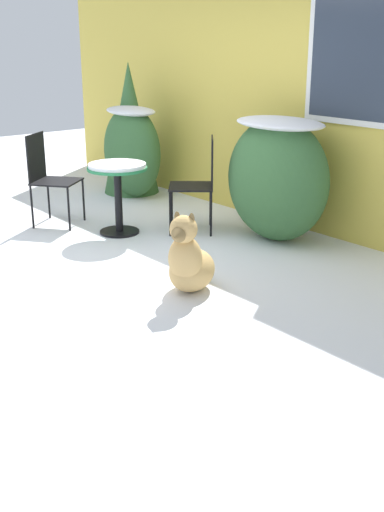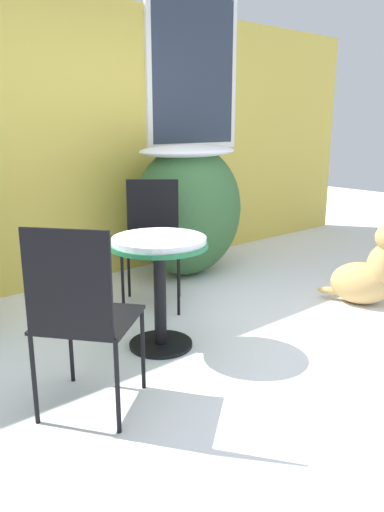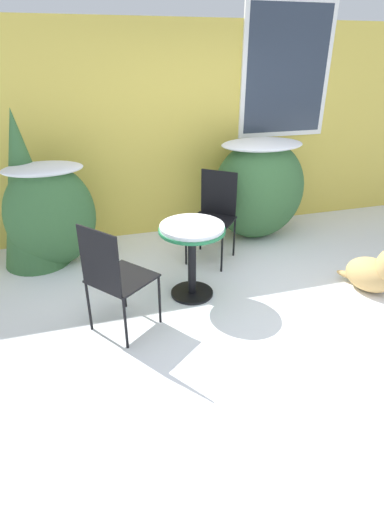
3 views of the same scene
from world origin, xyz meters
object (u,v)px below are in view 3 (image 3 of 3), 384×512
patio_table (192,242)px  patio_chair_near_table (214,212)px  patio_chair_far_side (114,275)px  dog (378,269)px

patio_table → patio_chair_near_table: 0.89m
patio_chair_far_side → dog: (2.64, -0.09, -0.31)m
patio_table → patio_chair_far_side: 0.90m
patio_chair_near_table → dog: bearing=-2.5°
patio_chair_near_table → patio_chair_far_side: same height
patio_table → patio_chair_near_table: bearing=56.7°
patio_chair_near_table → dog: (1.35, -1.23, -0.31)m
patio_chair_far_side → dog: 2.66m
patio_table → patio_chair_far_side: patio_chair_far_side is taller
patio_table → dog: 1.93m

